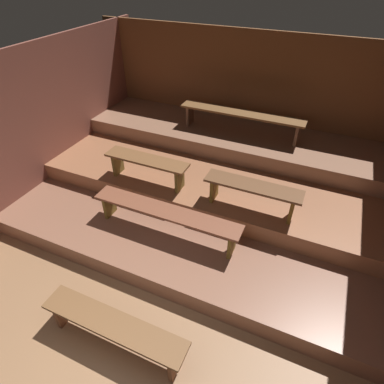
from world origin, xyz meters
TOP-DOWN VIEW (x-y plane):
  - ground at (0.00, 2.71)m, footprint 6.56×6.22m
  - wall_back at (0.00, 5.45)m, footprint 6.56×0.06m
  - wall_left at (-2.91, 2.71)m, footprint 0.06×6.22m
  - platform_lower at (0.00, 3.38)m, footprint 5.76×4.07m
  - platform_middle at (0.00, 4.01)m, footprint 5.76×2.82m
  - platform_upper at (0.00, 4.71)m, footprint 5.76×1.40m
  - bench_floor_center at (0.01, 0.59)m, footprint 1.76×0.33m
  - bench_lower_center at (-0.18, 2.23)m, footprint 2.28×0.33m
  - bench_middle_left at (-0.89, 2.94)m, footprint 1.42×0.33m
  - bench_middle_right at (0.89, 2.94)m, footprint 1.42×0.33m
  - bench_upper_center at (0.15, 4.68)m, footprint 2.35×0.33m

SIDE VIEW (x-z plane):
  - ground at x=0.00m, z-range -0.08..0.00m
  - platform_lower at x=0.00m, z-range 0.00..0.29m
  - bench_floor_center at x=0.01m, z-range 0.13..0.56m
  - platform_middle at x=0.00m, z-range 0.29..0.58m
  - bench_lower_center at x=-0.18m, z-range 0.43..0.86m
  - platform_upper at x=0.00m, z-range 0.58..0.87m
  - bench_middle_left at x=-0.89m, z-range 0.70..1.13m
  - bench_middle_right at x=0.89m, z-range 0.70..1.13m
  - bench_upper_center at x=0.15m, z-range 1.01..1.45m
  - wall_back at x=0.00m, z-range 0.00..2.58m
  - wall_left at x=-2.91m, z-range 0.00..2.58m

